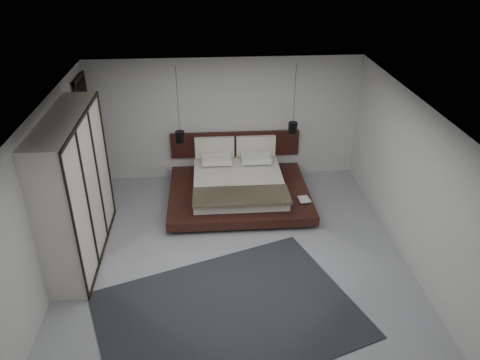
{
  "coord_description": "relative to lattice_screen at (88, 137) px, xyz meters",
  "views": [
    {
      "loc": [
        -0.42,
        -6.89,
        5.21
      ],
      "look_at": [
        0.19,
        1.2,
        0.82
      ],
      "focal_mm": 35.0,
      "sensor_mm": 36.0,
      "label": 1
    }
  ],
  "objects": [
    {
      "name": "floor",
      "position": [
        2.95,
        -2.45,
        -1.3
      ],
      "size": [
        6.0,
        6.0,
        0.0
      ],
      "primitive_type": "plane",
      "color": "gray",
      "rests_on": "ground"
    },
    {
      "name": "rug",
      "position": [
        2.74,
        -4.05,
        -1.29
      ],
      "size": [
        4.51,
        3.86,
        0.02
      ],
      "primitive_type": "cube",
      "rotation": [
        0.0,
        0.0,
        0.35
      ],
      "color": "black",
      "rests_on": "floor"
    },
    {
      "name": "ceiling",
      "position": [
        2.95,
        -2.45,
        1.5
      ],
      "size": [
        6.0,
        6.0,
        0.0
      ],
      "primitive_type": "plane",
      "rotation": [
        3.14,
        0.0,
        0.0
      ],
      "color": "white",
      "rests_on": "wall_back"
    },
    {
      "name": "wardrobe",
      "position": [
        0.25,
        -2.26,
        -0.0
      ],
      "size": [
        0.62,
        2.64,
        2.59
      ],
      "color": "beige",
      "rests_on": "floor"
    },
    {
      "name": "wall_right",
      "position": [
        5.95,
        -2.45,
        0.1
      ],
      "size": [
        0.0,
        6.0,
        6.0
      ],
      "primitive_type": "plane",
      "rotation": [
        1.57,
        0.0,
        -1.57
      ],
      "color": "#BCBCB9",
      "rests_on": "floor"
    },
    {
      "name": "wall_front",
      "position": [
        2.95,
        -5.45,
        0.1
      ],
      "size": [
        6.0,
        0.0,
        6.0
      ],
      "primitive_type": "plane",
      "rotation": [
        -1.57,
        0.0,
        0.0
      ],
      "color": "#BCBCB9",
      "rests_on": "floor"
    },
    {
      "name": "book_lower",
      "position": [
        4.37,
        -1.23,
        -1.01
      ],
      "size": [
        0.25,
        0.31,
        0.03
      ],
      "primitive_type": "imported",
      "rotation": [
        0.0,
        0.0,
        0.17
      ],
      "color": "#99724C",
      "rests_on": "bed"
    },
    {
      "name": "wall_left",
      "position": [
        -0.05,
        -2.45,
        0.1
      ],
      "size": [
        0.0,
        6.0,
        6.0
      ],
      "primitive_type": "plane",
      "rotation": [
        1.57,
        0.0,
        1.57
      ],
      "color": "#BCBCB9",
      "rests_on": "floor"
    },
    {
      "name": "bed",
      "position": [
        3.15,
        -0.55,
        -1.0
      ],
      "size": [
        2.95,
        2.46,
        1.11
      ],
      "color": "black",
      "rests_on": "floor"
    },
    {
      "name": "pendant_left",
      "position": [
        1.94,
        -0.07,
        -0.02
      ],
      "size": [
        0.2,
        0.2,
        1.65
      ],
      "color": "black",
      "rests_on": "ceiling"
    },
    {
      "name": "lattice_screen",
      "position": [
        0.0,
        0.0,
        0.0
      ],
      "size": [
        0.05,
        0.9,
        2.6
      ],
      "primitive_type": "cube",
      "color": "black",
      "rests_on": "floor"
    },
    {
      "name": "wall_back",
      "position": [
        2.95,
        0.55,
        0.1
      ],
      "size": [
        6.0,
        0.0,
        6.0
      ],
      "primitive_type": "plane",
      "rotation": [
        1.57,
        0.0,
        0.0
      ],
      "color": "#BCBCB9",
      "rests_on": "floor"
    },
    {
      "name": "book_upper",
      "position": [
        4.35,
        -1.26,
        -0.99
      ],
      "size": [
        0.21,
        0.28,
        0.02
      ],
      "primitive_type": "imported",
      "rotation": [
        0.0,
        0.0,
        0.04
      ],
      "color": "#99724C",
      "rests_on": "book_lower"
    },
    {
      "name": "pendant_right",
      "position": [
        4.37,
        -0.07,
        0.12
      ],
      "size": [
        0.19,
        0.19,
        1.51
      ],
      "color": "black",
      "rests_on": "ceiling"
    }
  ]
}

